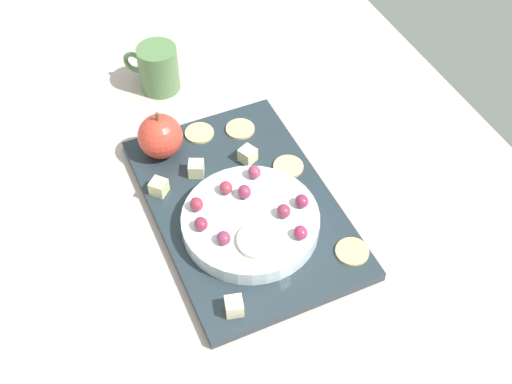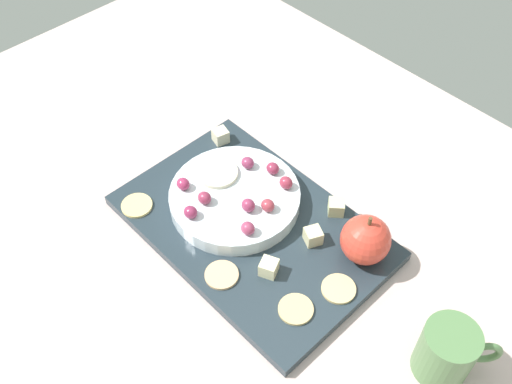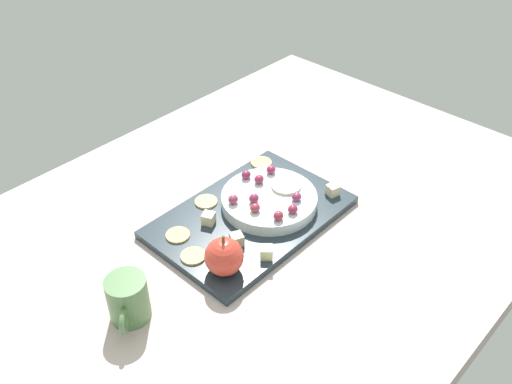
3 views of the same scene
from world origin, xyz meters
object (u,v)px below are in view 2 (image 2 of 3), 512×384
Objects in this scene: cracker_3 at (339,289)px; platter at (252,227)px; grape_7 at (183,184)px; serving_dish at (235,198)px; cheese_cube_1 at (336,207)px; cheese_cube_0 at (269,267)px; grape_2 at (273,168)px; grape_0 at (248,163)px; grape_6 at (248,228)px; cracker_2 at (222,275)px; cup at (447,352)px; cheese_cube_2 at (221,136)px; grape_3 at (248,205)px; apple_slice_0 at (218,173)px; cracker_1 at (137,205)px; cheese_cube_3 at (313,236)px; grape_5 at (205,198)px; grape_4 at (286,183)px; cracker_0 at (296,309)px; apple_whole at (366,240)px; grape_8 at (268,205)px; grape_1 at (191,212)px.

platter is at bearing 2.54° from cracker_3.
serving_dish is at bearing -140.90° from grape_7.
platter is 16.93× the size of cheese_cube_1.
grape_2 is (10.72, -11.29, 2.07)cm from cheese_cube_0.
cheese_cube_1 is at bearing -165.54° from grape_2.
grape_0 is (13.36, 4.43, 2.07)cm from cheese_cube_1.
grape_6 is (-5.44, 10.01, 0.06)cm from grape_2.
cup is at bearing -157.80° from cracker_2.
cheese_cube_2 reaches higher than cracker_2.
cheese_cube_1 is 1.10× the size of grape_3.
apple_slice_0 is (15.89, -5.36, 1.55)cm from cheese_cube_0.
cracker_1 is 2.25× the size of grape_7.
cheese_cube_3 reaches higher than cracker_3.
cheese_cube_1 is at bearing -133.31° from grape_5.
serving_dish is at bearing 147.47° from cheese_cube_2.
grape_3 is at bearing -6.61° from platter.
platter is at bearing -53.06° from grape_6.
serving_dish is 19.70cm from cracker_3.
cheese_cube_1 reaches higher than platter.
cheese_cube_1 reaches higher than cracker_2.
cheese_cube_3 is 8.70cm from grape_4.
grape_6 is at bearing 158.97° from apple_slice_0.
cracker_1 is at bearing 19.73° from cracker_3.
grape_4 reaches higher than cracker_2.
apple_whole is at bearing -91.52° from cracker_0.
cracker_2 is at bearing 80.44° from cheese_cube_1.
grape_7 reaches higher than platter.
grape_6 is 4.78cm from grape_8.
cup reaches higher than cheese_cube_2.
cheese_cube_0 is 6.53cm from cracker_0.
platter is 18.63× the size of grape_7.
grape_1 is 3.03cm from grape_5.
cracker_2 is 0.76× the size of apple_slice_0.
grape_1 is at bearing 96.71° from grape_0.
grape_1 is 14.04cm from grape_4.
cheese_cube_3 is 22.34cm from cup.
grape_7 is at bearing -3.85° from cracker_0.
grape_3 reaches higher than cracker_1.
apple_slice_0 is at bearing 1.01° from cup.
cracker_1 is at bearing 50.75° from grape_4.
grape_3 is 2.65cm from grape_8.
grape_6 reaches higher than serving_dish.
cheese_cube_0 is 0.37× the size of apple_slice_0.
cheese_cube_2 reaches higher than cracker_3.
cracker_1 is 2.25× the size of grape_4.
grape_8 reaches higher than cheese_cube_2.
cracker_3 is 2.25× the size of grape_8.
grape_0 is 3.77cm from grape_2.
apple_whole is at bearing -148.65° from cracker_1.
cracker_2 is (-18.82, 16.49, -0.88)cm from cheese_cube_2.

